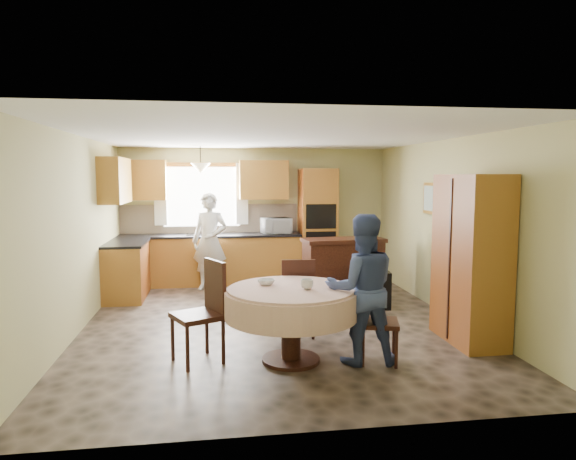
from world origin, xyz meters
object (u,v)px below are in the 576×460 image
(person_dining, at_px, (362,289))
(chair_back, at_px, (298,294))
(dining_table, at_px, (291,304))
(person_sink, at_px, (210,241))
(chair_right, at_px, (372,315))
(oven_tower, at_px, (318,225))
(chair_left, at_px, (205,306))
(sideboard, at_px, (343,271))
(cupboard, at_px, (471,259))

(person_dining, bearing_deg, chair_back, -56.80)
(dining_table, bearing_deg, person_sink, 103.21)
(person_sink, bearing_deg, person_dining, -48.21)
(chair_right, distance_m, person_sink, 4.19)
(oven_tower, xyz_separation_m, chair_left, (-2.05, -3.99, -0.46))
(dining_table, bearing_deg, sideboard, 64.67)
(chair_back, distance_m, chair_right, 1.15)
(cupboard, xyz_separation_m, dining_table, (-2.21, -0.36, -0.37))
(chair_left, distance_m, person_sink, 3.52)
(oven_tower, bearing_deg, person_sink, -166.66)
(chair_right, bearing_deg, chair_back, 49.50)
(chair_right, height_order, person_sink, person_sink)
(chair_back, height_order, person_dining, person_dining)
(dining_table, bearing_deg, chair_back, 75.77)
(chair_left, bearing_deg, person_sink, 153.64)
(cupboard, bearing_deg, person_sink, 132.85)
(person_sink, xyz_separation_m, person_dining, (1.60, -3.80, -0.05))
(oven_tower, height_order, cupboard, oven_tower)
(dining_table, relative_size, chair_back, 1.43)
(oven_tower, xyz_separation_m, person_sink, (-2.01, -0.48, -0.21))
(chair_right, xyz_separation_m, person_dining, (-0.12, 0.00, 0.29))
(chair_left, bearing_deg, sideboard, 113.41)
(cupboard, height_order, chair_back, cupboard)
(sideboard, distance_m, dining_table, 2.95)
(person_sink, bearing_deg, cupboard, -28.16)
(chair_left, height_order, chair_right, chair_left)
(oven_tower, relative_size, person_dining, 1.33)
(oven_tower, xyz_separation_m, chair_right, (-0.29, -4.28, -0.55))
(cupboard, relative_size, chair_left, 1.85)
(chair_back, height_order, person_sink, person_sink)
(cupboard, xyz_separation_m, person_dining, (-1.48, -0.49, -0.21))
(oven_tower, relative_size, dining_table, 1.51)
(chair_left, xyz_separation_m, chair_back, (1.12, 0.66, -0.06))
(oven_tower, bearing_deg, cupboard, -74.25)
(oven_tower, bearing_deg, sideboard, -85.48)
(chair_back, bearing_deg, dining_table, 80.29)
(chair_right, relative_size, person_sink, 0.54)
(chair_left, bearing_deg, person_dining, 54.31)
(person_sink, height_order, person_dining, person_sink)
(cupboard, height_order, chair_right, cupboard)
(oven_tower, bearing_deg, dining_table, -105.40)
(oven_tower, distance_m, cupboard, 3.94)
(sideboard, distance_m, chair_left, 3.31)
(chair_right, bearing_deg, person_sink, 39.75)
(cupboard, relative_size, chair_back, 2.03)
(cupboard, relative_size, dining_table, 1.42)
(oven_tower, height_order, person_dining, oven_tower)
(dining_table, bearing_deg, chair_right, -8.53)
(oven_tower, relative_size, person_sink, 1.25)
(sideboard, xyz_separation_m, chair_left, (-2.17, -2.50, 0.14))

